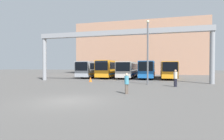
{
  "coord_description": "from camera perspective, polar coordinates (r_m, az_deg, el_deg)",
  "views": [
    {
      "loc": [
        5.47,
        -10.05,
        2.2
      ],
      "look_at": [
        -1.79,
        17.64,
        1.61
      ],
      "focal_mm": 28.0,
      "sensor_mm": 36.0,
      "label": 1
    }
  ],
  "objects": [
    {
      "name": "ground_plane",
      "position": [
        11.65,
        -13.82,
        -9.73
      ],
      "size": [
        200.0,
        200.0,
        0.0
      ],
      "primitive_type": "plane",
      "color": "#514F4C"
    },
    {
      "name": "building_backdrop",
      "position": [
        55.2,
        8.99,
        6.76
      ],
      "size": [
        37.19,
        12.0,
        15.15
      ],
      "color": "tan",
      "rests_on": "ground"
    },
    {
      "name": "overhead_gantry",
      "position": [
        25.16,
        1.98,
        9.94
      ],
      "size": [
        24.7,
        0.8,
        7.31
      ],
      "color": "gray",
      "rests_on": "ground"
    },
    {
      "name": "bus_slot_0",
      "position": [
        36.06,
        -6.01,
        0.53
      ],
      "size": [
        2.53,
        12.12,
        3.1
      ],
      "color": "#999EA5",
      "rests_on": "ground"
    },
    {
      "name": "bus_slot_1",
      "position": [
        34.57,
        -0.59,
        0.65
      ],
      "size": [
        2.5,
        11.36,
        3.26
      ],
      "color": "orange",
      "rests_on": "ground"
    },
    {
      "name": "bus_slot_2",
      "position": [
        33.8,
        5.37,
        0.39
      ],
      "size": [
        2.59,
        11.36,
        3.0
      ],
      "color": "beige",
      "rests_on": "ground"
    },
    {
      "name": "bus_slot_3",
      "position": [
        33.43,
        11.55,
        0.46
      ],
      "size": [
        2.49,
        11.41,
        3.11
      ],
      "color": "#1959A5",
      "rests_on": "ground"
    },
    {
      "name": "bus_slot_4",
      "position": [
        33.27,
        17.8,
        0.31
      ],
      "size": [
        2.47,
        11.1,
        2.99
      ],
      "color": "orange",
      "rests_on": "ground"
    },
    {
      "name": "pedestrian_far_center",
      "position": [
        19.98,
        20.01,
        -2.37
      ],
      "size": [
        0.39,
        0.39,
        1.86
      ],
      "rotation": [
        0.0,
        0.0,
        3.81
      ],
      "color": "black",
      "rests_on": "ground"
    },
    {
      "name": "pedestrian_near_right",
      "position": [
        13.98,
        4.8,
        -4.26
      ],
      "size": [
        0.34,
        0.34,
        1.65
      ],
      "rotation": [
        0.0,
        0.0,
        4.21
      ],
      "color": "brown",
      "rests_on": "ground"
    },
    {
      "name": "traffic_cone",
      "position": [
        25.05,
        -7.05,
        -3.04
      ],
      "size": [
        0.44,
        0.44,
        0.72
      ],
      "color": "orange",
      "rests_on": "ground"
    },
    {
      "name": "lamp_post",
      "position": [
        21.59,
        11.59,
        6.58
      ],
      "size": [
        0.36,
        0.36,
        7.76
      ],
      "color": "#595B60",
      "rests_on": "ground"
    }
  ]
}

